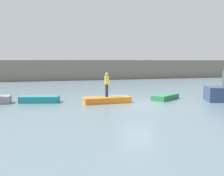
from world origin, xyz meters
name	(u,v)px	position (x,y,z in m)	size (l,w,h in m)	color
ground_plane	(138,105)	(0.00, 0.00, 0.00)	(120.00, 120.00, 0.00)	slate
embankment_wall	(82,70)	(0.00, 24.41, 1.59)	(80.00, 1.20, 3.17)	gray
rowboat_teal	(39,99)	(-6.63, 3.07, 0.24)	(2.83, 1.08, 0.47)	teal
rowboat_orange	(107,100)	(-1.86, 1.57, 0.22)	(3.44, 1.22, 0.43)	orange
rowboat_green	(165,97)	(3.06, 1.86, 0.20)	(2.63, 1.12, 0.40)	#2D7F47
person_yellow_shirt	(107,83)	(-1.86, 1.57, 1.43)	(0.32, 0.32, 1.78)	#232838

